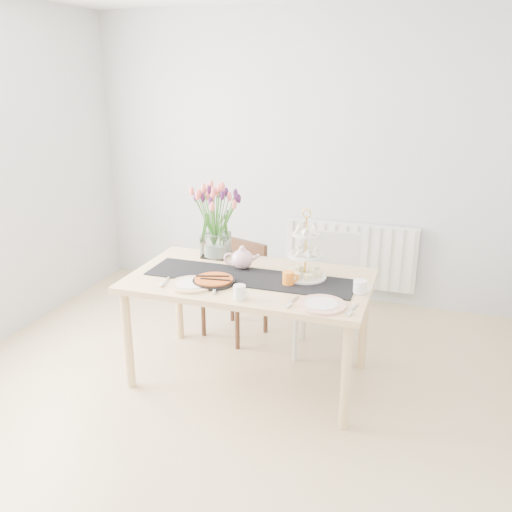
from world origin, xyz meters
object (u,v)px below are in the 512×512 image
(chair_brown, at_px, (240,282))
(cream_jug, at_px, (360,287))
(radiator, at_px, (350,255))
(plate_right, at_px, (322,305))
(plate_left, at_px, (192,285))
(mug_white, at_px, (240,292))
(chair_white, at_px, (326,284))
(mug_orange, at_px, (288,278))
(teapot, at_px, (242,259))
(cake_stand, at_px, (305,261))
(dining_table, at_px, (250,288))
(tulip_vase, at_px, (215,209))
(tart_tin, at_px, (214,281))

(chair_brown, distance_m, cream_jug, 1.29)
(radiator, distance_m, chair_brown, 1.19)
(plate_right, bearing_deg, plate_left, 176.83)
(cream_jug, relative_size, mug_white, 0.95)
(chair_white, height_order, mug_orange, chair_white)
(chair_brown, bearing_deg, plate_left, -70.22)
(mug_white, bearing_deg, chair_white, 84.80)
(plate_right, bearing_deg, teapot, 146.33)
(chair_brown, height_order, cake_stand, cake_stand)
(chair_white, bearing_deg, chair_brown, 171.91)
(teapot, bearing_deg, dining_table, -67.45)
(radiator, xyz_separation_m, cream_jug, (0.30, -1.61, 0.34))
(plate_right, bearing_deg, chair_brown, 132.33)
(dining_table, relative_size, tulip_vase, 2.44)
(dining_table, relative_size, plate_left, 5.42)
(teapot, distance_m, mug_white, 0.52)
(tart_tin, bearing_deg, mug_white, -37.46)
(tulip_vase, distance_m, mug_white, 0.88)
(chair_white, relative_size, teapot, 3.76)
(chair_brown, xyz_separation_m, tulip_vase, (-0.07, -0.31, 0.67))
(plate_left, relative_size, plate_right, 1.03)
(tulip_vase, bearing_deg, mug_orange, -29.97)
(mug_white, xyz_separation_m, plate_left, (-0.37, 0.11, -0.04))
(radiator, bearing_deg, tart_tin, -109.70)
(tulip_vase, height_order, mug_white, tulip_vase)
(tart_tin, distance_m, mug_orange, 0.48)
(cake_stand, height_order, plate_left, cake_stand)
(plate_left, bearing_deg, mug_white, -16.16)
(tulip_vase, bearing_deg, cream_jug, -18.42)
(chair_brown, distance_m, mug_orange, 0.97)
(teapot, height_order, mug_white, teapot)
(tulip_vase, xyz_separation_m, plate_right, (0.93, -0.64, -0.35))
(chair_brown, distance_m, mug_white, 1.12)
(tart_tin, xyz_separation_m, plate_right, (0.74, -0.13, -0.01))
(mug_white, xyz_separation_m, mug_orange, (0.22, 0.31, 0.00))
(dining_table, height_order, plate_right, plate_right)
(dining_table, height_order, chair_white, chair_white)
(chair_brown, distance_m, plate_left, 0.95)
(chair_brown, bearing_deg, cream_jug, -13.36)
(plate_left, bearing_deg, cake_stand, 28.51)
(radiator, distance_m, mug_white, 2.00)
(mug_orange, relative_size, plate_right, 0.31)
(teapot, xyz_separation_m, cream_jug, (0.84, -0.17, -0.03))
(chair_brown, bearing_deg, cake_stand, -19.45)
(tart_tin, bearing_deg, plate_left, -144.76)
(teapot, distance_m, plate_left, 0.44)
(dining_table, height_order, tulip_vase, tulip_vase)
(tart_tin, relative_size, plate_right, 0.96)
(cake_stand, height_order, cream_jug, cake_stand)
(cake_stand, distance_m, tart_tin, 0.61)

